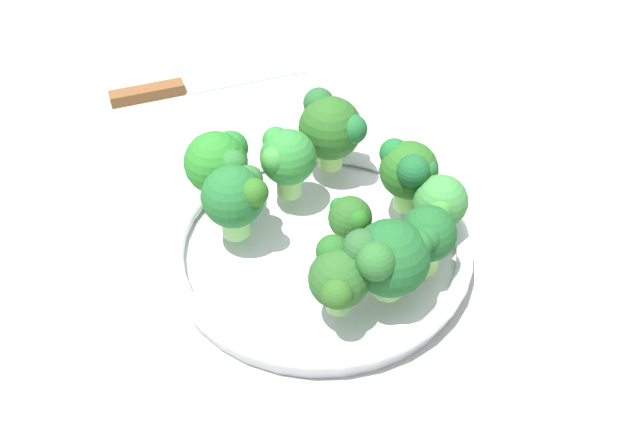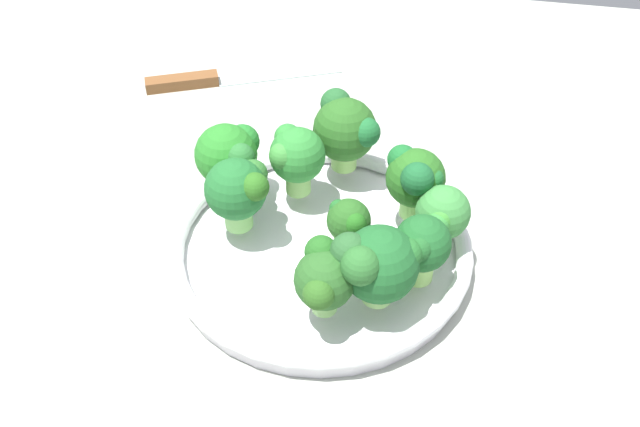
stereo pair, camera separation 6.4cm
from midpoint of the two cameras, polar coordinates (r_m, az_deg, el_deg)
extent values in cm
cube|color=#A3A99D|center=(69.32, -5.66, -4.80)|extent=(130.00, 130.00, 2.50)
cylinder|color=white|center=(68.01, -2.71, -3.43)|extent=(28.44, 28.44, 1.32)
torus|color=white|center=(66.97, -2.75, -2.55)|extent=(29.62, 29.62, 1.62)
cylinder|color=#9CD668|center=(62.81, 5.77, -3.76)|extent=(2.63, 2.63, 2.65)
sphere|color=#1C5825|center=(60.72, 5.96, -1.79)|extent=(5.11, 5.11, 5.11)
sphere|color=#1D5623|center=(59.02, 5.89, -2.22)|extent=(2.32, 2.32, 2.32)
sphere|color=#255C22|center=(61.64, 6.11, -0.65)|extent=(2.35, 2.35, 2.35)
cylinder|color=#92C559|center=(65.04, -0.37, -2.00)|extent=(2.73, 2.73, 1.89)
sphere|color=#26591E|center=(63.47, -0.38, -0.51)|extent=(4.14, 4.14, 4.14)
sphere|color=#205E19|center=(62.24, 0.20, -0.69)|extent=(2.18, 2.18, 2.18)
sphere|color=#1F5D24|center=(63.44, -1.32, 0.44)|extent=(1.74, 1.74, 1.74)
cylinder|color=#83C659|center=(70.97, -10.93, 1.90)|extent=(2.31, 2.31, 2.55)
sphere|color=#277926|center=(68.92, -11.28, 4.02)|extent=(6.31, 6.31, 6.31)
sphere|color=#28692E|center=(66.60, -9.97, 3.94)|extent=(2.79, 2.79, 2.79)
sphere|color=#237328|center=(69.70, -10.04, 5.27)|extent=(3.47, 3.47, 3.47)
cylinder|color=#84C55D|center=(68.99, 4.51, 1.38)|extent=(2.51, 2.51, 2.70)
sphere|color=#27621E|center=(66.94, 4.66, 3.48)|extent=(5.78, 5.78, 5.78)
sphere|color=#19592B|center=(64.43, 4.91, 3.42)|extent=(3.16, 3.16, 3.16)
sphere|color=#1A632A|center=(66.99, 3.45, 4.90)|extent=(2.94, 2.94, 2.94)
sphere|color=#1F642B|center=(65.90, 5.99, 3.56)|extent=(2.32, 2.32, 2.32)
cylinder|color=#88C162|center=(70.59, -5.07, 2.47)|extent=(2.60, 2.60, 2.77)
sphere|color=#2D7D31|center=(68.59, -5.23, 4.55)|extent=(5.66, 5.66, 5.66)
sphere|color=#398536|center=(67.27, -6.50, 4.37)|extent=(2.79, 2.79, 2.79)
sphere|color=#2C7B33|center=(69.74, -6.32, 5.95)|extent=(2.78, 2.78, 2.78)
sphere|color=#2D8431|center=(68.96, -6.35, 5.89)|extent=(2.46, 2.46, 2.46)
cylinder|color=#94CA65|center=(74.10, -1.65, 4.76)|extent=(2.74, 2.74, 2.62)
sphere|color=#275B1F|center=(72.05, -1.71, 6.97)|extent=(6.71, 6.71, 6.71)
sphere|color=#22592A|center=(72.76, -2.66, 9.03)|extent=(3.29, 3.29, 3.29)
sphere|color=#1B602C|center=(70.51, 0.08, 6.90)|extent=(3.09, 3.09, 3.09)
cylinder|color=#77C35C|center=(66.64, 7.00, -0.91)|extent=(2.24, 2.24, 2.17)
sphere|color=#3A833B|center=(64.81, 7.20, 0.87)|extent=(5.12, 5.12, 5.12)
sphere|color=#338235|center=(63.25, 6.87, 0.08)|extent=(2.33, 2.33, 2.33)
sphere|color=#388730|center=(63.28, 7.13, 0.30)|extent=(2.38, 2.38, 2.38)
cylinder|color=#7CB95E|center=(59.55, -1.58, -7.31)|extent=(2.23, 2.23, 1.96)
sphere|color=#285923|center=(57.55, -1.63, -5.56)|extent=(5.23, 5.23, 5.23)
sphere|color=#1C652D|center=(57.21, -0.15, -4.16)|extent=(2.93, 2.93, 2.93)
sphere|color=#2B5B1D|center=(55.74, -1.89, -6.79)|extent=(2.68, 2.68, 2.68)
sphere|color=#225C1E|center=(57.78, -2.13, -3.30)|extent=(2.90, 2.90, 2.90)
cylinder|color=#7BC15F|center=(66.84, -9.75, -0.85)|extent=(2.76, 2.76, 2.62)
sphere|color=#20642B|center=(64.72, -10.07, 1.27)|extent=(5.96, 5.96, 5.96)
sphere|color=#2C6729|center=(65.53, -8.77, 2.64)|extent=(2.87, 2.87, 2.87)
sphere|color=#29631C|center=(62.96, -8.40, 1.68)|extent=(2.71, 2.71, 2.71)
cylinder|color=#95CB6D|center=(60.79, 2.65, -5.96)|extent=(2.75, 2.75, 2.01)
sphere|color=#1C5A27|center=(58.46, 2.75, -3.85)|extent=(6.79, 6.79, 6.79)
sphere|color=#27582A|center=(57.02, 0.26, -3.08)|extent=(3.38, 3.38, 3.38)
sphere|color=#216126|center=(58.27, 4.85, -2.80)|extent=(2.81, 2.81, 2.81)
sphere|color=#286429|center=(55.66, 1.35, -4.13)|extent=(3.31, 3.31, 3.31)
cube|color=silver|center=(96.19, -8.13, 11.00)|extent=(16.56, 9.39, 0.40)
cube|color=brown|center=(94.53, -16.06, 9.51)|extent=(9.65, 5.97, 1.50)
camera|label=1|loc=(0.03, -92.87, -2.57)|focal=38.62mm
camera|label=2|loc=(0.03, 87.13, 2.57)|focal=38.62mm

